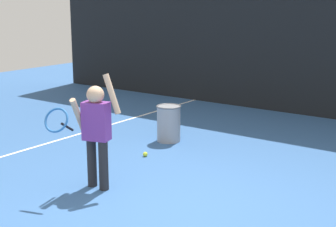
# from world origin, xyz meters

# --- Properties ---
(ground_plane) EXTENTS (20.00, 20.00, 0.00)m
(ground_plane) POSITION_xyz_m (0.00, 0.00, 0.00)
(ground_plane) COLOR #335B93
(court_line_sideline) EXTENTS (0.05, 9.00, 0.00)m
(court_line_sideline) POSITION_xyz_m (-3.02, 1.00, 0.00)
(court_line_sideline) COLOR white
(court_line_sideline) RESTS_ON ground
(fence_post_0) EXTENTS (0.09, 0.09, 4.03)m
(fence_post_0) POSITION_xyz_m (-6.65, 5.08, 2.01)
(fence_post_0) COLOR slate
(fence_post_0) RESTS_ON ground
(fence_post_1) EXTENTS (0.09, 0.09, 4.03)m
(fence_post_1) POSITION_xyz_m (-2.22, 5.08, 2.01)
(fence_post_1) COLOR slate
(fence_post_1) RESTS_ON ground
(tennis_player) EXTENTS (0.59, 0.72, 1.35)m
(tennis_player) POSITION_xyz_m (-1.13, -0.05, 0.73)
(tennis_player) COLOR #232326
(tennis_player) RESTS_ON ground
(ball_hopper) EXTENTS (0.38, 0.38, 0.56)m
(ball_hopper) POSITION_xyz_m (-1.60, 2.04, 0.29)
(ball_hopper) COLOR gray
(ball_hopper) RESTS_ON ground
(tennis_ball_0) EXTENTS (0.07, 0.07, 0.07)m
(tennis_ball_0) POSITION_xyz_m (-1.41, 1.22, 0.03)
(tennis_ball_0) COLOR #CCE033
(tennis_ball_0) RESTS_ON ground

